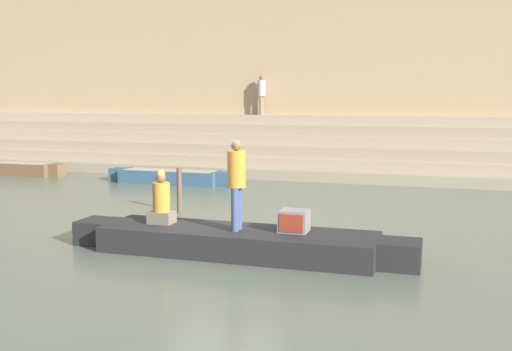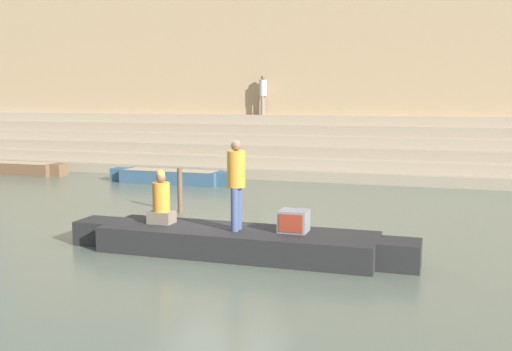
% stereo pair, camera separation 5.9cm
% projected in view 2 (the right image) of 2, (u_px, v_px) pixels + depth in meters
% --- Properties ---
extents(ground_plane, '(120.00, 120.00, 0.00)m').
position_uv_depth(ground_plane, '(221.00, 242.00, 12.53)').
color(ground_plane, '#566051').
extents(ghat_steps, '(36.00, 3.55, 2.29)m').
position_uv_depth(ghat_steps, '(329.00, 154.00, 23.38)').
color(ghat_steps, gray).
rests_on(ghat_steps, ground).
extents(back_wall, '(34.20, 1.28, 8.51)m').
position_uv_depth(back_wall, '(339.00, 68.00, 24.71)').
color(back_wall, tan).
rests_on(back_wall, ground).
extents(rowboat_main, '(6.88, 1.53, 0.49)m').
position_uv_depth(rowboat_main, '(237.00, 241.00, 11.55)').
color(rowboat_main, black).
rests_on(rowboat_main, ground).
extents(person_standing, '(0.35, 0.35, 1.73)m').
position_uv_depth(person_standing, '(236.00, 179.00, 11.33)').
color(person_standing, '#3D4C75').
rests_on(person_standing, rowboat_main).
extents(person_rowing, '(0.49, 0.38, 1.09)m').
position_uv_depth(person_rowing, '(161.00, 202.00, 12.05)').
color(person_rowing, '#756656').
rests_on(person_rowing, rowboat_main).
extents(tv_set, '(0.53, 0.49, 0.42)m').
position_uv_depth(tv_set, '(294.00, 221.00, 11.29)').
color(tv_set, slate).
rests_on(tv_set, rowboat_main).
extents(moored_boat_shore, '(4.64, 1.01, 0.47)m').
position_uv_depth(moored_boat_shore, '(171.00, 176.00, 21.17)').
color(moored_boat_shore, '#33516B').
rests_on(moored_boat_shore, ground).
extents(moored_boat_distant, '(3.97, 1.01, 0.47)m').
position_uv_depth(moored_boat_distant, '(21.00, 168.00, 23.61)').
color(moored_boat_distant, brown).
rests_on(moored_boat_distant, ground).
extents(mooring_post, '(0.13, 0.13, 1.18)m').
position_uv_depth(mooring_post, '(180.00, 190.00, 15.75)').
color(mooring_post, brown).
rests_on(mooring_post, ground).
extents(person_on_steps, '(0.31, 0.31, 1.63)m').
position_uv_depth(person_on_steps, '(263.00, 92.00, 24.91)').
color(person_on_steps, '#756656').
rests_on(person_on_steps, ghat_steps).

